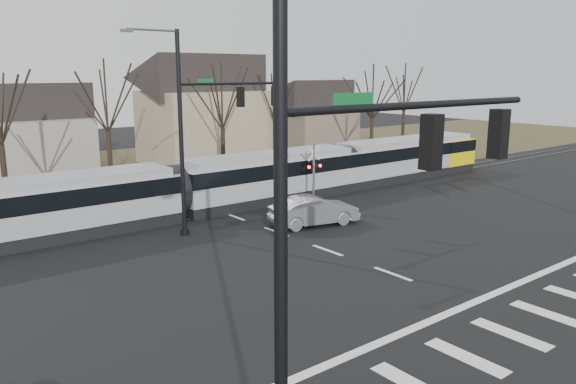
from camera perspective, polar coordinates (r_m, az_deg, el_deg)
ground at (r=22.70m, az=14.43°, el=-9.45°), size 140.00×140.00×0.00m
grass_verge at (r=48.41m, az=-17.15°, el=1.82°), size 140.00×28.00×0.01m
crosswalk at (r=20.76m, az=23.41°, el=-12.18°), size 27.00×2.60×0.01m
stop_line at (r=21.76m, az=18.25°, el=-10.64°), size 28.00×0.35×0.01m
lane_dashes at (r=34.25m, az=-7.28°, el=-1.83°), size 0.18×30.00×0.01m
rail_pair at (r=34.08m, az=-7.11°, el=-1.85°), size 90.00×1.52×0.06m
tram at (r=36.01m, az=-2.04°, el=1.71°), size 41.28×3.07×3.13m
sedan at (r=30.55m, az=2.68°, el=-1.91°), size 3.88×5.65×1.61m
signal_pole_near_left at (r=9.66m, az=6.77°, el=-2.91°), size 9.28×0.44×10.20m
signal_pole_far at (r=29.13m, az=-8.07°, el=7.07°), size 9.28×0.44×10.20m
rail_crossing_signal at (r=34.19m, az=2.63°, el=1.45°), size 1.08×0.36×4.00m
tree_row at (r=43.13m, az=-12.12°, el=7.58°), size 59.20×7.20×10.00m
house_b at (r=50.21m, az=-24.46°, el=6.19°), size 8.64×7.56×7.65m
house_c at (r=52.57m, az=-8.66°, el=8.73°), size 10.80×8.64×10.10m
house_d at (r=62.97m, az=2.49°, el=8.23°), size 8.64×7.56×7.65m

